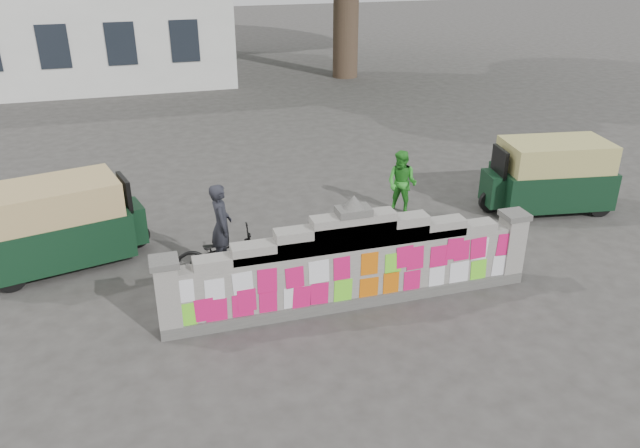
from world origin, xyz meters
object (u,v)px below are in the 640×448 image
(pedestrian, at_px, (402,183))
(rickshaw_left, at_px, (60,223))
(cyclist_rider, at_px, (222,238))
(cyclist_bike, at_px, (223,254))
(rickshaw_right, at_px, (549,175))

(pedestrian, distance_m, rickshaw_left, 7.10)
(cyclist_rider, xyz_separation_m, rickshaw_left, (-2.83, 1.38, 0.07))
(cyclist_rider, bearing_deg, pedestrian, -64.82)
(pedestrian, xyz_separation_m, rickshaw_left, (-7.09, -0.34, 0.11))
(cyclist_rider, relative_size, rickshaw_left, 0.51)
(cyclist_bike, distance_m, cyclist_rider, 0.32)
(rickshaw_left, bearing_deg, rickshaw_right, -15.73)
(rickshaw_left, height_order, rickshaw_right, rickshaw_left)
(cyclist_bike, bearing_deg, pedestrian, -64.82)
(pedestrian, xyz_separation_m, rickshaw_right, (3.31, -0.69, 0.10))
(cyclist_bike, height_order, rickshaw_right, rickshaw_right)
(cyclist_rider, relative_size, rickshaw_right, 0.53)
(cyclist_bike, bearing_deg, cyclist_rider, 0.00)
(rickshaw_right, bearing_deg, cyclist_bike, 16.41)
(rickshaw_left, relative_size, rickshaw_right, 1.02)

